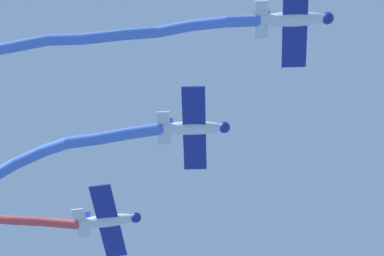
% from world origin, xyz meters
% --- Properties ---
extents(airplane_left_wing, '(5.90, 7.81, 1.93)m').
position_xyz_m(airplane_left_wing, '(6.82, -10.59, 59.64)').
color(airplane_left_wing, silver).
extents(smoke_trail_left_wing, '(25.31, 2.85, 2.34)m').
position_xyz_m(smoke_trail_left_wing, '(21.71, -8.89, 58.68)').
color(smoke_trail_left_wing, '#4C75DB').
extents(airplane_right_wing, '(5.91, 7.82, 1.93)m').
position_xyz_m(airplane_right_wing, '(15.69, -18.50, 59.89)').
color(airplane_right_wing, silver).
extents(smoke_trail_right_wing, '(16.85, 3.03, 2.34)m').
position_xyz_m(smoke_trail_right_wing, '(26.40, -18.15, 59.00)').
color(smoke_trail_right_wing, '#4C75DB').
extents(airplane_slot, '(5.76, 7.71, 1.93)m').
position_xyz_m(airplane_slot, '(24.55, -26.40, 60.14)').
color(airplane_slot, silver).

